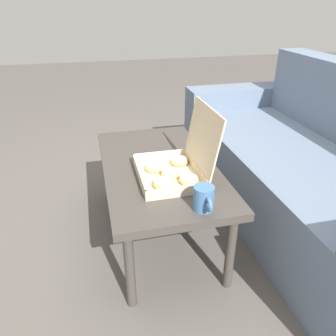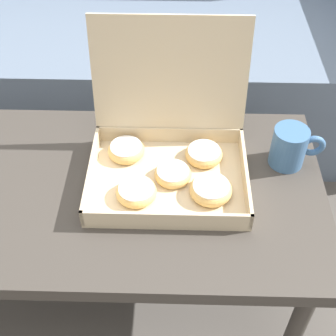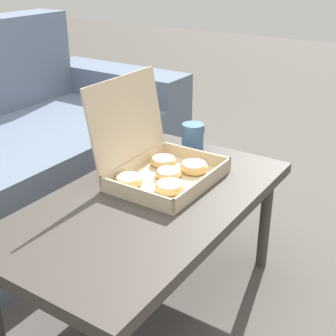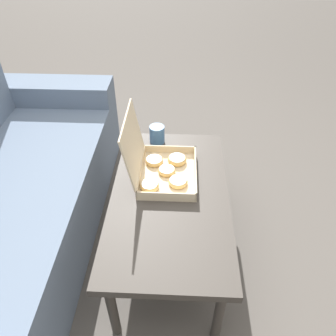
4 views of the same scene
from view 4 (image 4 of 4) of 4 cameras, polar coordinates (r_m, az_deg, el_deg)
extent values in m
plane|color=#514C47|center=(1.98, -2.81, -13.93)|extent=(12.00, 12.00, 0.00)
cube|color=slate|center=(1.98, -23.29, -8.25)|extent=(1.62, 0.66, 0.45)
cube|color=slate|center=(2.63, -18.61, 8.19)|extent=(0.24, 0.86, 0.60)
cube|color=#3D3833|center=(1.64, 0.36, -5.10)|extent=(1.06, 0.58, 0.04)
cylinder|color=#3D3833|center=(1.56, 8.88, -23.76)|extent=(0.04, 0.04, 0.42)
cylinder|color=#3D3833|center=(2.15, 7.06, -0.67)|extent=(0.04, 0.04, 0.42)
cylinder|color=#3D3833|center=(1.57, -9.67, -23.01)|extent=(0.04, 0.04, 0.42)
cylinder|color=#3D3833|center=(2.16, -5.32, -0.30)|extent=(0.04, 0.04, 0.42)
cube|color=beige|center=(1.73, 0.00, -1.17)|extent=(0.38, 0.29, 0.01)
cube|color=beige|center=(1.71, 4.80, -0.63)|extent=(0.38, 0.01, 0.05)
cube|color=beige|center=(1.72, -4.77, -0.34)|extent=(0.38, 0.01, 0.05)
cube|color=beige|center=(1.57, -0.32, -4.95)|extent=(0.01, 0.29, 0.05)
cube|color=beige|center=(1.86, 0.27, 3.29)|extent=(0.01, 0.29, 0.05)
cube|color=beige|center=(1.62, -6.14, 4.22)|extent=(0.38, 0.06, 0.29)
torus|color=#E0B266|center=(1.79, -2.40, 1.25)|extent=(0.10, 0.10, 0.03)
cylinder|color=white|center=(1.78, -2.41, 1.47)|extent=(0.08, 0.08, 0.01)
torus|color=#E0B266|center=(1.79, 1.59, 1.45)|extent=(0.10, 0.10, 0.03)
cylinder|color=white|center=(1.79, 1.59, 1.70)|extent=(0.09, 0.09, 0.01)
torus|color=#E0B266|center=(1.66, 1.76, -2.42)|extent=(0.10, 0.10, 0.03)
cylinder|color=white|center=(1.65, 1.76, -2.20)|extent=(0.08, 0.08, 0.01)
torus|color=#E0B266|center=(1.64, -3.39, -3.10)|extent=(0.09, 0.09, 0.03)
cylinder|color=white|center=(1.63, -3.40, -2.87)|extent=(0.08, 0.08, 0.01)
torus|color=#E0B266|center=(1.72, -0.21, -0.46)|extent=(0.09, 0.09, 0.03)
cylinder|color=white|center=(1.72, -0.21, -0.25)|extent=(0.08, 0.08, 0.01)
cylinder|color=#3D6693|center=(1.94, -1.92, 5.87)|extent=(0.09, 0.09, 0.11)
torus|color=#3D6693|center=(1.99, -1.80, 6.96)|extent=(0.06, 0.02, 0.06)
camera|label=1|loc=(2.71, 10.02, 32.20)|focal=35.00mm
camera|label=2|loc=(1.53, 34.01, 23.29)|focal=50.00mm
camera|label=3|loc=(0.86, 68.56, -20.06)|focal=50.00mm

